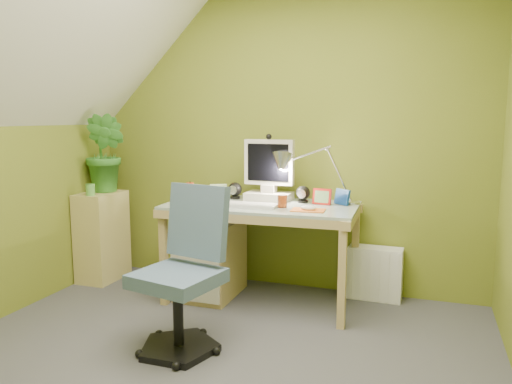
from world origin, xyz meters
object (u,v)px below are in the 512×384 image
(task_chair, at_px, (177,277))
(desk, at_px, (261,253))
(monitor, at_px, (269,168))
(side_ledge, at_px, (102,236))
(radiator, at_px, (375,273))
(desk_lamp, at_px, (328,162))
(potted_plant, at_px, (106,153))

(task_chair, bearing_deg, desk, 89.90)
(monitor, bearing_deg, desk, -88.72)
(task_chair, bearing_deg, monitor, 91.84)
(monitor, distance_m, side_ledge, 1.56)
(side_ledge, height_order, task_chair, task_chair)
(task_chair, bearing_deg, radiator, 63.59)
(desk, distance_m, side_ledge, 1.43)
(monitor, height_order, task_chair, monitor)
(side_ledge, bearing_deg, desk_lamp, 3.92)
(desk_lamp, bearing_deg, potted_plant, -176.69)
(side_ledge, relative_size, radiator, 1.87)
(desk_lamp, relative_size, potted_plant, 0.94)
(monitor, relative_size, side_ledge, 0.67)
(monitor, height_order, desk_lamp, desk_lamp)
(task_chair, bearing_deg, desk_lamp, 71.74)
(side_ledge, distance_m, potted_plant, 0.70)
(desk, distance_m, desk_lamp, 0.83)
(monitor, distance_m, potted_plant, 1.40)
(task_chair, bearing_deg, side_ledge, 153.50)
(potted_plant, distance_m, task_chair, 1.69)
(radiator, bearing_deg, desk, -156.38)
(desk_lamp, height_order, potted_plant, potted_plant)
(potted_plant, relative_size, task_chair, 0.72)
(desk, xyz_separation_m, radiator, (0.80, 0.32, -0.17))
(desk_lamp, bearing_deg, desk, -157.35)
(desk_lamp, relative_size, side_ledge, 0.83)
(radiator, bearing_deg, side_ledge, -171.41)
(monitor, bearing_deg, potted_plant, -175.47)
(radiator, bearing_deg, potted_plant, -172.58)
(desk, bearing_deg, monitor, 88.10)
(potted_plant, distance_m, radiator, 2.36)
(desk, height_order, potted_plant, potted_plant)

